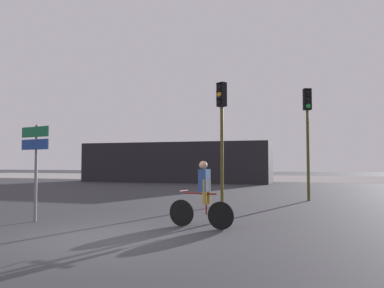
{
  "coord_description": "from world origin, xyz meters",
  "views": [
    {
      "loc": [
        4.17,
        -6.9,
        1.58
      ],
      "look_at": [
        0.5,
        5.0,
        2.2
      ],
      "focal_mm": 35.0,
      "sensor_mm": 36.0,
      "label": 1
    }
  ],
  "objects": [
    {
      "name": "traffic_light_center",
      "position": [
        1.16,
        6.6,
        3.16
      ],
      "size": [
        0.4,
        0.42,
        4.56
      ],
      "rotation": [
        0.0,
        0.0,
        2.6
      ],
      "color": "#4C4719",
      "rests_on": "ground"
    },
    {
      "name": "direction_sign_post",
      "position": [
        -2.85,
        1.49,
        1.79
      ],
      "size": [
        1.07,
        0.3,
        2.6
      ],
      "rotation": [
        0.0,
        0.0,
        2.89
      ],
      "color": "slate",
      "rests_on": "ground"
    },
    {
      "name": "cyclist",
      "position": [
        1.74,
        1.87,
        0.82
      ],
      "size": [
        1.69,
        0.49,
        1.62
      ],
      "rotation": [
        0.0,
        0.0,
        1.41
      ],
      "color": "black",
      "rests_on": "ground"
    },
    {
      "name": "distant_building",
      "position": [
        -6.13,
        22.1,
        1.59
      ],
      "size": [
        15.32,
        4.0,
        3.18
      ],
      "primitive_type": "cube",
      "color": "black",
      "rests_on": "ground"
    },
    {
      "name": "traffic_light_far_right",
      "position": [
        4.21,
        9.42,
        3.24
      ],
      "size": [
        0.37,
        0.39,
        4.69
      ],
      "rotation": [
        0.0,
        0.0,
        3.41
      ],
      "color": "#4C4719",
      "rests_on": "ground"
    },
    {
      "name": "water_strip",
      "position": [
        0.0,
        32.1,
        0.0
      ],
      "size": [
        80.0,
        16.0,
        0.01
      ],
      "primitive_type": "cube",
      "color": "gray",
      "rests_on": "ground"
    },
    {
      "name": "ground_plane",
      "position": [
        0.0,
        0.0,
        0.0
      ],
      "size": [
        120.0,
        120.0,
        0.0
      ],
      "primitive_type": "plane",
      "color": "#333338"
    }
  ]
}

